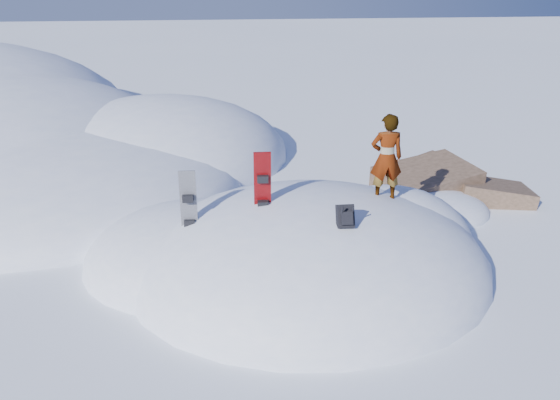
{
  "coord_description": "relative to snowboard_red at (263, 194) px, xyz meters",
  "views": [
    {
      "loc": [
        -1.64,
        -9.16,
        5.37
      ],
      "look_at": [
        -0.54,
        0.3,
        1.37
      ],
      "focal_mm": 35.0,
      "sensor_mm": 36.0,
      "label": 1
    }
  ],
  "objects": [
    {
      "name": "gear_pile",
      "position": [
        -1.18,
        -1.54,
        -1.53
      ],
      "size": [
        0.84,
        0.75,
        0.22
      ],
      "rotation": [
        0.0,
        0.0,
        0.81
      ],
      "color": "black",
      "rests_on": "ground"
    },
    {
      "name": "ground",
      "position": [
        0.9,
        0.01,
        -1.64
      ],
      "size": [
        120.0,
        120.0,
        0.0
      ],
      "primitive_type": "plane",
      "color": "white",
      "rests_on": "ground"
    },
    {
      "name": "backpack",
      "position": [
        1.31,
        -1.0,
        -0.07
      ],
      "size": [
        0.29,
        0.38,
        0.48
      ],
      "rotation": [
        0.0,
        0.0,
        -0.01
      ],
      "color": "black",
      "rests_on": "snow_mound"
    },
    {
      "name": "snow_mound",
      "position": [
        0.72,
        0.25,
        -1.64
      ],
      "size": [
        8.0,
        6.0,
        3.0
      ],
      "color": "white",
      "rests_on": "ground"
    },
    {
      "name": "person",
      "position": [
        2.39,
        0.37,
        0.48
      ],
      "size": [
        0.64,
        0.44,
        1.7
      ],
      "primitive_type": "imported",
      "rotation": [
        0.0,
        0.0,
        3.08
      ],
      "color": "slate",
      "rests_on": "snow_mound"
    },
    {
      "name": "rock_outcrop",
      "position": [
        4.61,
        3.02,
        -1.62
      ],
      "size": [
        4.68,
        4.41,
        1.68
      ],
      "color": "brown",
      "rests_on": "ground"
    },
    {
      "name": "snowboard_dark",
      "position": [
        -1.34,
        -0.02,
        -0.3
      ],
      "size": [
        0.31,
        0.22,
        1.61
      ],
      "rotation": [
        0.0,
        0.0,
        -0.04
      ],
      "color": "black",
      "rests_on": "snow_mound"
    },
    {
      "name": "snowboard_red",
      "position": [
        0.0,
        0.0,
        0.0
      ],
      "size": [
        0.32,
        0.21,
        1.66
      ],
      "rotation": [
        0.0,
        0.0,
        -0.04
      ],
      "color": "#B0090D",
      "rests_on": "snow_mound"
    }
  ]
}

